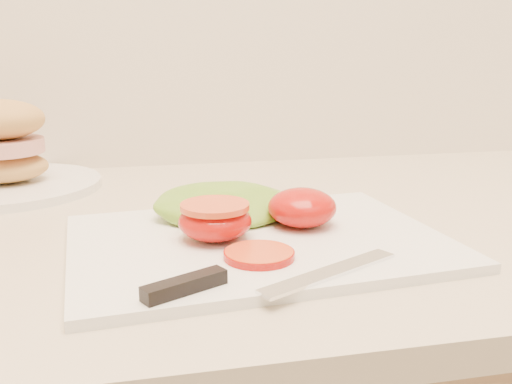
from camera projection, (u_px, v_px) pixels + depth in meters
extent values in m
cube|color=white|center=(258.00, 242.00, 0.58)|extent=(0.40, 0.30, 0.01)
ellipsoid|color=#B41C12|center=(302.00, 207.00, 0.61)|extent=(0.07, 0.07, 0.04)
ellipsoid|color=#B41C12|center=(215.00, 221.00, 0.57)|extent=(0.07, 0.07, 0.04)
cylinder|color=red|center=(215.00, 206.00, 0.57)|extent=(0.07, 0.07, 0.01)
cylinder|color=#DE5227|center=(259.00, 254.00, 0.52)|extent=(0.06, 0.06, 0.01)
ellipsoid|color=#80AD2D|center=(224.00, 205.00, 0.64)|extent=(0.17, 0.12, 0.03)
ellipsoid|color=#80AD2D|center=(262.00, 203.00, 0.66)|extent=(0.13, 0.13, 0.02)
cube|color=silver|center=(330.00, 272.00, 0.49)|extent=(0.14, 0.08, 0.00)
cube|color=black|center=(185.00, 285.00, 0.45)|extent=(0.07, 0.05, 0.01)
cylinder|color=white|center=(6.00, 186.00, 0.81)|extent=(0.26, 0.26, 0.01)
ellipsoid|color=#BB8A48|center=(4.00, 167.00, 0.80)|extent=(0.12, 0.10, 0.04)
cylinder|color=#D8938C|center=(2.00, 146.00, 0.80)|extent=(0.11, 0.11, 0.02)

